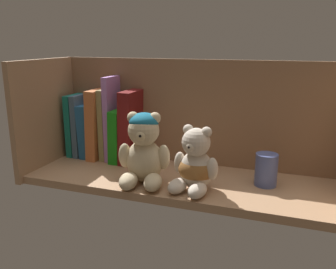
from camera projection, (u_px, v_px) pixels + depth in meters
The scene contains 14 objects.
shelf_board at pixel (182, 182), 92.58cm from camera, with size 78.93×25.17×2.00cm, color #A87F5B.
shelf_back_panel at pixel (196, 116), 100.86cm from camera, with size 81.33×1.20×31.40cm, color #876245.
shelf_side_panel_left at pixel (47, 115), 101.91cm from camera, with size 1.60×27.57×31.40cm, color #A87F5B.
book_0 at pixel (77, 124), 110.86cm from camera, with size 1.95×10.69×18.59cm, color #15766A.
book_1 at pixel (83, 125), 110.14cm from camera, with size 1.82×10.89×18.66cm, color #40607C.
book_2 at pixel (91, 130), 109.59cm from camera, with size 3.08×11.19×15.90cm, color #215F98.
book_3 at pixel (101, 123), 107.92cm from camera, with size 3.01×13.21×20.50cm, color #C66C3A.
book_4 at pixel (109, 123), 107.02cm from camera, with size 1.70×10.38×20.75cm, color #968C55.
book_5 at pixel (114, 118), 105.90cm from camera, with size 1.68×11.02×24.45cm, color #B37BCD.
book_6 at pixel (123, 134), 106.22cm from camera, with size 2.98×13.60×15.19cm, color #188116.
book_7 at pixel (134, 126), 104.36cm from camera, with size 3.50×14.08×20.76cm, color maroon.
teddy_bear_larger at pixel (144, 150), 87.63cm from camera, with size 13.24×13.76×17.73cm.
teddy_bear_smaller at pixel (195, 165), 84.05cm from camera, with size 11.56×12.34×15.47cm.
pillar_candle at pixel (266, 170), 87.08cm from camera, with size 5.38×5.38×7.97cm, color #4C5B99.
Camera 1 is at (25.69, -82.61, 36.34)cm, focal length 38.49 mm.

